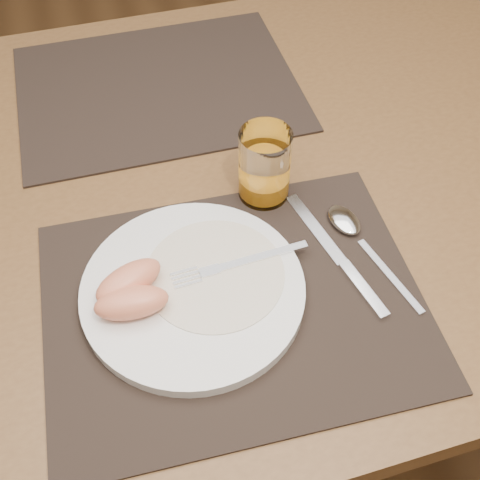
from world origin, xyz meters
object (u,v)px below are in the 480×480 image
object	(u,v)px
plate	(193,290)
fork	(229,266)
knife	(343,263)
juice_glass	(264,168)
spoon	(351,228)
table	(203,216)
placemat_near	(234,303)
placemat_far	(158,88)

from	to	relation	value
plate	fork	xyz separation A→B (m)	(0.05, 0.02, 0.01)
knife	plate	bearing A→B (deg)	177.24
fork	juice_glass	size ratio (longest dim) A/B	1.66
fork	knife	distance (m)	0.14
spoon	fork	bearing A→B (deg)	-172.19
table	juice_glass	world-z (taller)	juice_glass
table	placemat_near	xyz separation A→B (m)	(-0.01, -0.22, 0.09)
table	spoon	bearing A→B (deg)	-43.06
table	juice_glass	distance (m)	0.17
knife	spoon	distance (m)	0.06
table	knife	distance (m)	0.26
table	placemat_far	bearing A→B (deg)	94.25
table	plate	size ratio (longest dim) A/B	5.19
fork	plate	bearing A→B (deg)	-162.43
juice_glass	placemat_far	bearing A→B (deg)	108.65
placemat_near	placemat_far	world-z (taller)	same
table	fork	bearing A→B (deg)	-92.17
spoon	placemat_far	bearing A→B (deg)	115.92
placemat_far	fork	size ratio (longest dim) A/B	2.57
placemat_near	placemat_far	size ratio (longest dim) A/B	1.00
fork	placemat_near	bearing A→B (deg)	-97.92
fork	juice_glass	xyz separation A→B (m)	(0.08, 0.12, 0.03)
placemat_near	knife	distance (m)	0.15
plate	spoon	size ratio (longest dim) A/B	1.41
plate	spoon	xyz separation A→B (m)	(0.22, 0.04, -0.00)
table	spoon	xyz separation A→B (m)	(0.17, -0.16, 0.09)
plate	table	bearing A→B (deg)	73.94
juice_glass	placemat_near	bearing A→B (deg)	-118.85
placemat_near	plate	world-z (taller)	plate
table	placemat_near	size ratio (longest dim) A/B	3.11
fork	knife	world-z (taller)	fork
spoon	juice_glass	world-z (taller)	juice_glass
placemat_near	placemat_far	distance (m)	0.44
knife	spoon	size ratio (longest dim) A/B	1.14
plate	fork	bearing A→B (deg)	17.57
knife	juice_glass	xyz separation A→B (m)	(-0.06, 0.15, 0.04)
fork	table	bearing A→B (deg)	87.83
plate	knife	bearing A→B (deg)	-2.76
table	knife	world-z (taller)	knife
placemat_far	juice_glass	world-z (taller)	juice_glass
plate	fork	world-z (taller)	fork
placemat_near	plate	bearing A→B (deg)	149.49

